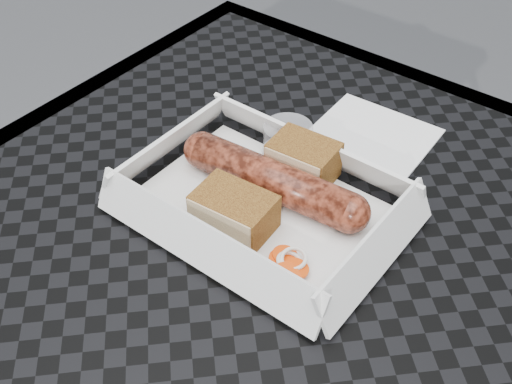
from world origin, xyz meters
TOP-DOWN VIEW (x-y plane):
  - patio_table at (0.00, 0.00)m, footprint 0.80×0.80m
  - food_tray at (-0.10, 0.09)m, footprint 0.22×0.15m
  - bratwurst at (-0.10, 0.11)m, footprint 0.20×0.05m
  - bread_near at (-0.10, 0.15)m, footprint 0.07×0.05m
  - bread_far at (-0.11, 0.06)m, footprint 0.07×0.05m
  - veg_garnish at (-0.04, 0.04)m, footprint 0.03×0.03m
  - napkin at (-0.08, 0.24)m, footprint 0.12×0.12m
  - condiment_cup_sauce at (-0.11, 0.14)m, footprint 0.05×0.05m
  - condiment_cup_empty at (-0.13, 0.18)m, footprint 0.05×0.05m

SIDE VIEW (x-z plane):
  - patio_table at x=0.00m, z-range 0.30..1.04m
  - napkin at x=-0.08m, z-range 0.74..0.75m
  - food_tray at x=-0.10m, z-range 0.74..0.75m
  - veg_garnish at x=-0.04m, z-range 0.75..0.75m
  - condiment_cup_sauce at x=-0.11m, z-range 0.74..0.78m
  - condiment_cup_empty at x=-0.13m, z-range 0.74..0.78m
  - bread_far at x=-0.11m, z-range 0.75..0.78m
  - bratwurst at x=-0.10m, z-range 0.75..0.79m
  - bread_near at x=-0.10m, z-range 0.75..0.79m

